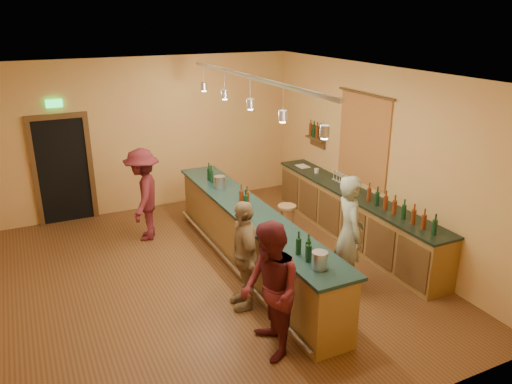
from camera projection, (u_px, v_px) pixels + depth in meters
name	position (u px, v px, depth m)	size (l,w,h in m)	color
floor	(207.00, 279.00, 8.01)	(7.00, 7.00, 0.00)	#562F18
ceiling	(199.00, 76.00, 6.91)	(6.50, 7.00, 0.02)	silver
wall_back	(146.00, 135.00, 10.42)	(6.50, 0.02, 3.20)	#E19054
wall_front	(337.00, 299.00, 4.50)	(6.50, 0.02, 3.20)	#E19054
wall_right	(377.00, 158.00, 8.78)	(0.02, 7.00, 3.20)	#E19054
doorway	(63.00, 168.00, 9.87)	(1.15, 0.09, 2.48)	black
tapestry	(363.00, 140.00, 9.03)	(0.03, 1.40, 1.60)	maroon
bottle_shelf	(316.00, 133.00, 10.34)	(0.17, 0.55, 0.54)	#533019
back_counter	(354.00, 216.00, 9.20)	(0.60, 4.55, 1.27)	brown
tasting_bar	(251.00, 235.00, 8.12)	(0.73, 5.10, 1.38)	brown
pendant_track	(250.00, 88.00, 7.31)	(0.11, 4.60, 0.50)	silver
bartender	(349.00, 233.00, 7.46)	(0.66, 0.44, 1.82)	gray
customer_a	(270.00, 291.00, 5.99)	(0.85, 0.66, 1.75)	#59191E
customer_b	(244.00, 255.00, 7.02)	(0.95, 0.40, 1.62)	#997A51
customer_c	(144.00, 195.00, 9.16)	(1.12, 0.64, 1.73)	#59191E
bar_stool	(287.00, 213.00, 9.16)	(0.34, 0.34, 0.70)	olive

